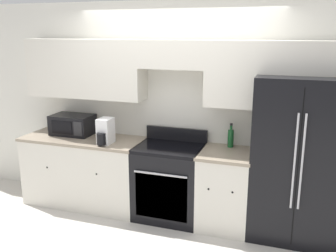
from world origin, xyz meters
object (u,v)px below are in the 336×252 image
(microwave, at_px, (73,125))
(bottle, at_px, (231,138))
(oven_range, at_px, (169,181))
(refrigerator, at_px, (298,159))

(microwave, relative_size, bottle, 1.89)
(bottle, bearing_deg, microwave, -177.01)
(oven_range, height_order, microwave, microwave)
(oven_range, distance_m, refrigerator, 1.52)
(microwave, xyz_separation_m, bottle, (2.08, 0.11, -0.02))
(microwave, bearing_deg, refrigerator, -1.34)
(refrigerator, bearing_deg, bottle, 167.00)
(microwave, height_order, bottle, bottle)
(oven_range, bearing_deg, microwave, 175.52)
(oven_range, height_order, bottle, bottle)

